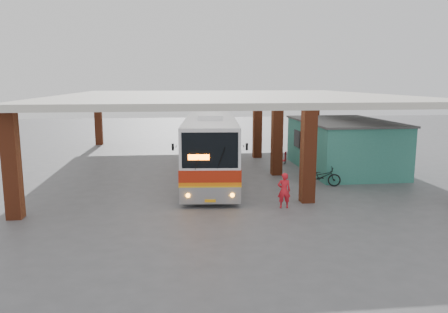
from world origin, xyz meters
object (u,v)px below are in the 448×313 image
coach_bus (211,145)px  motorcycle (322,176)px  red_chair (284,158)px  pedestrian (284,190)px

coach_bus → motorcycle: size_ratio=6.58×
motorcycle → red_chair: (-0.39, 6.36, -0.14)m
coach_bus → pedestrian: coach_bus is taller
coach_bus → motorcycle: (5.64, -2.86, -1.35)m
pedestrian → red_chair: 10.42m
pedestrian → red_chair: bearing=-100.3°
coach_bus → motorcycle: 6.47m
motorcycle → pedestrian: bearing=153.9°
red_chair → pedestrian: bearing=-79.7°
motorcycle → red_chair: motorcycle is taller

